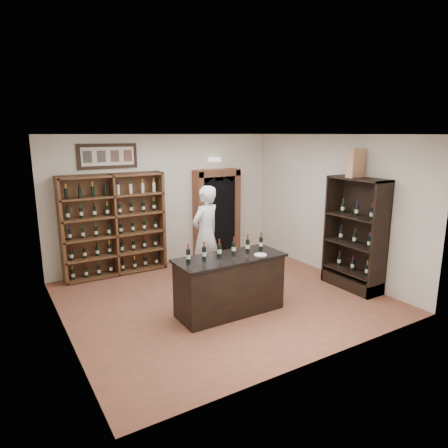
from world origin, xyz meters
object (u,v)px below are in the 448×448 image
(counter_bottle_0, at_px, (188,256))
(wine_crate, at_px, (356,163))
(tasting_counter, at_px, (230,285))
(shopkeeper, at_px, (206,234))
(wine_shelf, at_px, (114,225))
(side_cabinet, at_px, (355,251))

(counter_bottle_0, height_order, wine_crate, wine_crate)
(tasting_counter, distance_m, shopkeeper, 1.73)
(shopkeeper, bearing_deg, wine_shelf, -61.18)
(tasting_counter, bearing_deg, wine_shelf, 110.56)
(tasting_counter, height_order, shopkeeper, shopkeeper)
(shopkeeper, bearing_deg, wine_crate, 121.46)
(wine_shelf, bearing_deg, counter_bottle_0, -82.35)
(wine_shelf, bearing_deg, side_cabinet, -40.21)
(shopkeeper, height_order, wine_crate, wine_crate)
(counter_bottle_0, relative_size, side_cabinet, 0.14)
(counter_bottle_0, bearing_deg, wine_crate, -5.16)
(counter_bottle_0, xyz_separation_m, wine_crate, (3.40, -0.31, 1.36))
(shopkeeper, xyz_separation_m, wine_crate, (2.27, -1.81, 1.47))
(shopkeeper, bearing_deg, side_cabinet, 120.53)
(counter_bottle_0, xyz_separation_m, shopkeeper, (1.14, 1.50, -0.11))
(wine_shelf, relative_size, shopkeeper, 1.10)
(tasting_counter, xyz_separation_m, shopkeeper, (0.42, 1.60, 0.50))
(shopkeeper, distance_m, wine_crate, 3.25)
(side_cabinet, bearing_deg, tasting_counter, 173.72)
(wine_shelf, distance_m, shopkeeper, 2.02)
(counter_bottle_0, xyz_separation_m, side_cabinet, (3.44, -0.40, -0.35))
(tasting_counter, height_order, wine_crate, wine_crate)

